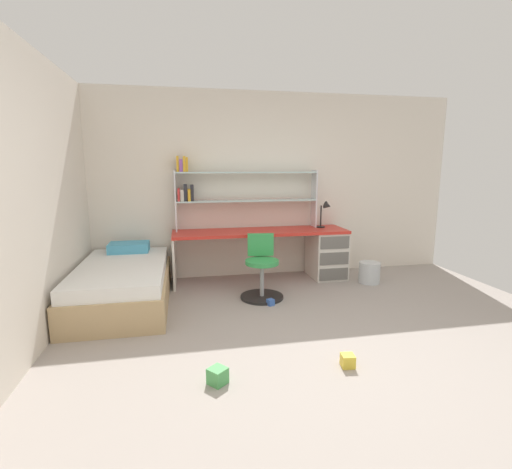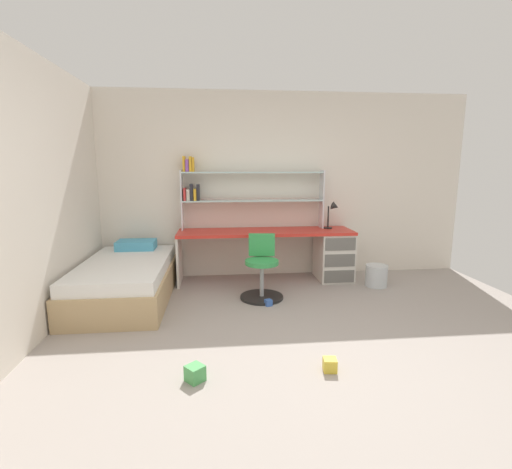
{
  "view_description": "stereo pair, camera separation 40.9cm",
  "coord_description": "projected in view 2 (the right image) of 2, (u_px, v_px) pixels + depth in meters",
  "views": [
    {
      "loc": [
        -1.13,
        -2.71,
        1.57
      ],
      "look_at": [
        -0.3,
        1.53,
        0.78
      ],
      "focal_mm": 26.15,
      "sensor_mm": 36.0,
      "label": 1
    },
    {
      "loc": [
        -0.73,
        -2.77,
        1.57
      ],
      "look_at": [
        -0.3,
        1.53,
        0.78
      ],
      "focal_mm": 26.15,
      "sensor_mm": 36.0,
      "label": 2
    }
  ],
  "objects": [
    {
      "name": "swivel_chair",
      "position": [
        262.0,
        274.0,
        4.49
      ],
      "size": [
        0.52,
        0.52,
        0.76
      ],
      "color": "black",
      "rests_on": "ground_plane"
    },
    {
      "name": "toy_block_green_2",
      "position": [
        195.0,
        373.0,
        2.76
      ],
      "size": [
        0.17,
        0.17,
        0.12
      ],
      "primitive_type": "cube",
      "rotation": [
        0.0,
        0.0,
        0.71
      ],
      "color": "#479E51",
      "rests_on": "ground_plane"
    },
    {
      "name": "desk",
      "position": [
        311.0,
        250.0,
        5.21
      ],
      "size": [
        2.39,
        0.6,
        0.71
      ],
      "color": "red",
      "rests_on": "ground_plane"
    },
    {
      "name": "toy_block_blue_1",
      "position": [
        268.0,
        303.0,
        4.26
      ],
      "size": [
        0.09,
        0.09,
        0.07
      ],
      "primitive_type": "cube",
      "rotation": [
        0.0,
        0.0,
        1.96
      ],
      "color": "#3860B7",
      "rests_on": "ground_plane"
    },
    {
      "name": "ground_plane",
      "position": [
        310.0,
        361.0,
        3.07
      ],
      "size": [
        5.73,
        6.07,
        0.02
      ],
      "primitive_type": "cube",
      "color": "#9E938C"
    },
    {
      "name": "bed_platform",
      "position": [
        126.0,
        280.0,
        4.43
      ],
      "size": [
        1.01,
        1.81,
        0.59
      ],
      "color": "tan",
      "rests_on": "ground_plane"
    },
    {
      "name": "bookshelf_hutch",
      "position": [
        236.0,
        188.0,
        5.13
      ],
      "size": [
        1.98,
        0.22,
        1.0
      ],
      "color": "silver",
      "rests_on": "desk"
    },
    {
      "name": "room_shell",
      "position": [
        171.0,
        193.0,
        3.93
      ],
      "size": [
        5.73,
        6.07,
        2.6
      ],
      "color": "silver",
      "rests_on": "ground_plane"
    },
    {
      "name": "desk_lamp",
      "position": [
        333.0,
        211.0,
        5.2
      ],
      "size": [
        0.2,
        0.17,
        0.38
      ],
      "color": "black",
      "rests_on": "desk"
    },
    {
      "name": "waste_bin",
      "position": [
        376.0,
        276.0,
        4.95
      ],
      "size": [
        0.29,
        0.29,
        0.28
      ],
      "primitive_type": "cylinder",
      "color": "silver",
      "rests_on": "ground_plane"
    },
    {
      "name": "toy_block_yellow_0",
      "position": [
        330.0,
        365.0,
        2.9
      ],
      "size": [
        0.11,
        0.11,
        0.1
      ],
      "primitive_type": "cube",
      "rotation": [
        0.0,
        0.0,
        3.01
      ],
      "color": "gold",
      "rests_on": "ground_plane"
    }
  ]
}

